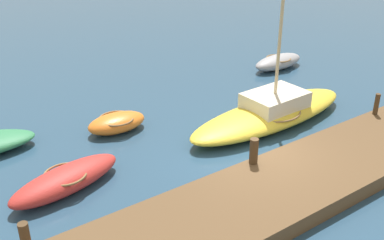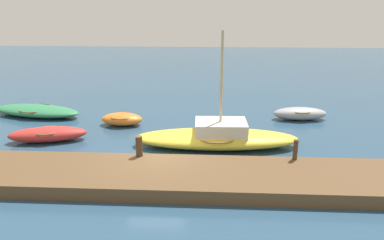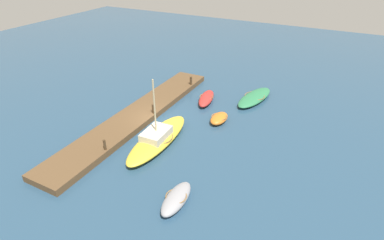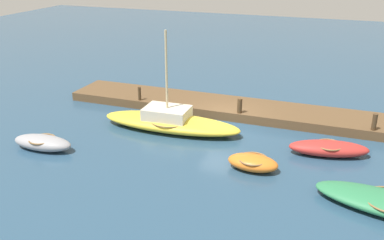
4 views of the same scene
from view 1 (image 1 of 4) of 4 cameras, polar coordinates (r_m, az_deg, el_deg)
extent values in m
plane|color=navy|center=(15.62, 7.72, -5.31)|extent=(84.00, 84.00, 0.00)
cube|color=brown|center=(14.40, 12.84, -7.50)|extent=(20.74, 3.08, 0.52)
ellipsoid|color=#939399|center=(24.38, 10.61, 7.07)|extent=(3.14, 1.37, 0.71)
torus|color=olive|center=(24.32, 10.65, 7.51)|extent=(1.34, 1.34, 0.07)
ellipsoid|color=gold|center=(18.21, 9.64, 0.69)|extent=(7.77, 2.51, 0.78)
torus|color=olive|center=(18.12, 9.69, 1.31)|extent=(2.40, 2.40, 0.07)
cube|color=beige|center=(18.13, 10.23, 2.42)|extent=(2.43, 1.72, 0.62)
cylinder|color=#C6B284|center=(17.41, 10.71, 8.64)|extent=(0.12, 0.12, 4.75)
ellipsoid|color=orange|center=(17.63, -9.30, -0.34)|extent=(2.30, 1.34, 0.68)
torus|color=olive|center=(17.55, -9.34, 0.20)|extent=(1.39, 1.39, 0.07)
ellipsoid|color=#B72D28|center=(14.49, -15.32, -7.13)|extent=(3.89, 2.02, 0.71)
torus|color=olive|center=(14.39, -15.41, -6.47)|extent=(1.57, 1.57, 0.07)
cylinder|color=#47331E|center=(11.58, -19.91, -13.65)|extent=(0.24, 0.24, 0.87)
cylinder|color=#47331E|center=(14.41, 7.66, -3.84)|extent=(0.27, 0.27, 0.85)
cylinder|color=#47331E|center=(18.88, 21.87, 1.84)|extent=(0.18, 0.18, 0.83)
camera|label=2|loc=(12.63, 74.90, -0.31)|focal=34.29mm
camera|label=3|loc=(36.84, 18.46, 33.28)|focal=28.80mm
camera|label=4|loc=(31.50, -32.59, 24.36)|focal=40.48mm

